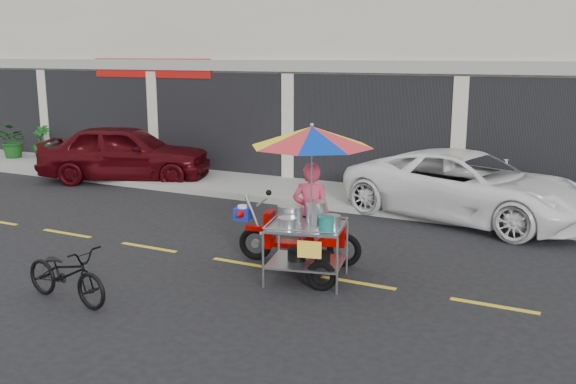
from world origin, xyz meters
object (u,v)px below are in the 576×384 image
at_px(maroon_sedan, 126,153).
at_px(near_bicycle, 66,274).
at_px(white_pickup, 468,186).
at_px(food_vendor_rig, 309,179).

bearing_deg(maroon_sedan, near_bicycle, -167.17).
bearing_deg(maroon_sedan, white_pickup, -113.00).
xyz_separation_m(white_pickup, near_bicycle, (-3.98, -7.19, -0.30)).
relative_size(white_pickup, food_vendor_rig, 1.89).
xyz_separation_m(near_bicycle, food_vendor_rig, (2.50, 2.61, 1.10)).
bearing_deg(near_bicycle, food_vendor_rig, -38.09).
relative_size(maroon_sedan, food_vendor_rig, 1.69).
xyz_separation_m(maroon_sedan, food_vendor_rig, (7.68, -4.60, 0.74)).
bearing_deg(white_pickup, maroon_sedan, 104.22).
height_order(white_pickup, food_vendor_rig, food_vendor_rig).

